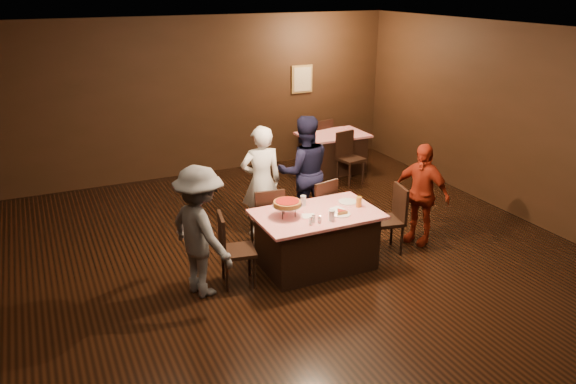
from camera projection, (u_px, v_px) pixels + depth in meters
The scene contains 22 objects.
room at pixel (323, 121), 6.20m from camera, with size 10.00×10.04×3.02m.
main_table at pixel (316, 240), 7.40m from camera, with size 1.60×1.00×0.77m, color red.
back_table at pixel (332, 153), 11.12m from camera, with size 1.30×0.90×0.77m, color red.
chair_far_left at pixel (266, 218), 7.85m from camera, with size 0.42×0.42×0.95m, color black.
chair_far_right at pixel (317, 209), 8.16m from camera, with size 0.42×0.42×0.95m, color black.
chair_end_left at pixel (238, 249), 6.93m from camera, with size 0.42×0.42×0.95m, color black.
chair_end_right at pixel (387, 219), 7.80m from camera, with size 0.42×0.42×0.95m, color black.
chair_back_near at pixel (351, 158), 10.49m from camera, with size 0.42×0.42×0.95m, color black.
chair_back_far at pixel (318, 141), 11.59m from camera, with size 0.42×0.42×0.95m, color black.
diner_white_jacket at pixel (261, 182), 8.18m from camera, with size 0.61×0.40×1.67m, color white.
diner_navy_hoodie at pixel (304, 172), 8.52m from camera, with size 0.84×0.66×1.73m, color black.
diner_grey_knit at pixel (201, 232), 6.63m from camera, with size 1.05×0.60×1.62m, color #545559.
diner_red_shirt at pixel (421, 194), 7.99m from camera, with size 0.87×0.36×1.48m, color maroon.
pizza_stand at pixel (287, 203), 7.08m from camera, with size 0.38×0.38×0.22m.
plate_with_slice at pixel (341, 213), 7.20m from camera, with size 0.25×0.25×0.06m.
plate_empty at pixel (348, 202), 7.60m from camera, with size 0.25×0.25×0.01m, color white.
glass_front_left at pixel (332, 216), 7.00m from camera, with size 0.08×0.08×0.14m, color silver.
glass_amber at pixel (359, 202), 7.43m from camera, with size 0.08×0.08×0.14m, color #BF7F26.
glass_back at pixel (303, 201), 7.47m from camera, with size 0.08×0.08×0.14m, color silver.
condiments at pixel (315, 220), 6.93m from camera, with size 0.17×0.10×0.09m.
napkin_center at pixel (337, 209), 7.38m from camera, with size 0.16×0.16×0.01m, color white.
napkin_left at pixel (308, 216), 7.16m from camera, with size 0.16×0.16×0.01m, color white.
Camera 1 is at (-2.91, -5.34, 3.60)m, focal length 35.00 mm.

